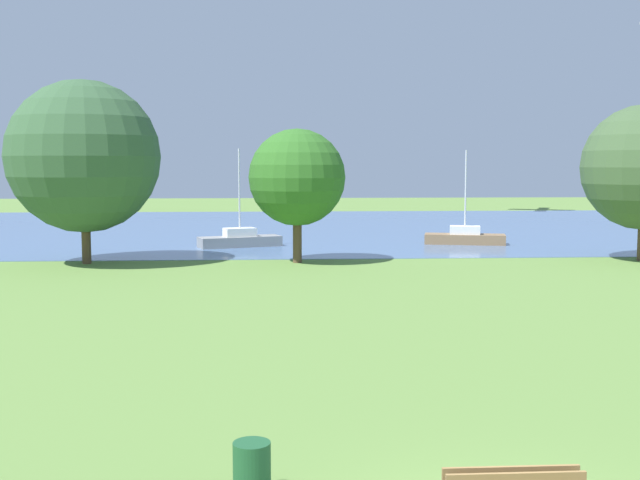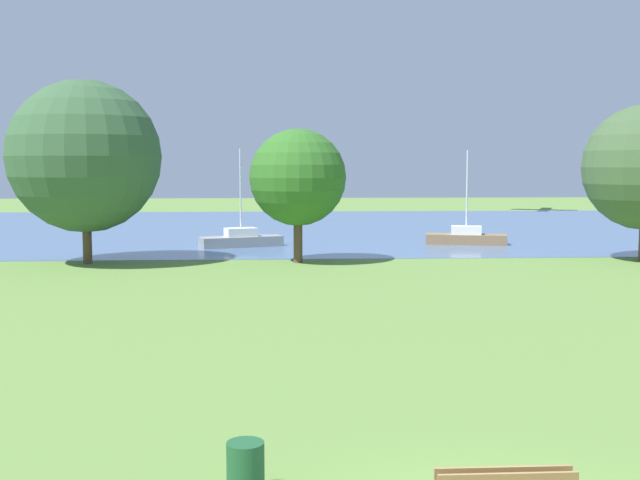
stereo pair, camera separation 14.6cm
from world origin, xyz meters
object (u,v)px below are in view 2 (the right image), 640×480
sailboat_brown (466,237)px  litter_bin (246,469)px  tree_mid_shore (85,157)px  tree_west_far (298,178)px  sailboat_gray (241,239)px

sailboat_brown → litter_bin: bearing=-108.7°
tree_mid_shore → litter_bin: bearing=-72.1°
tree_west_far → sailboat_brown: bearing=38.0°
sailboat_gray → sailboat_brown: bearing=2.8°
litter_bin → tree_mid_shore: tree_mid_shore is taller
tree_west_far → sailboat_gray: bearing=112.8°
litter_bin → tree_west_far: (1.52, 27.11, 3.80)m
sailboat_gray → tree_west_far: bearing=-67.2°
sailboat_brown → tree_west_far: 13.76m
sailboat_brown → sailboat_gray: 13.60m
tree_west_far → litter_bin: bearing=-93.2°
sailboat_brown → tree_west_far: size_ratio=0.86×
sailboat_gray → litter_bin: bearing=-87.3°
litter_bin → tree_mid_shore: size_ratio=0.09×
sailboat_gray → tree_mid_shore: bearing=-134.4°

